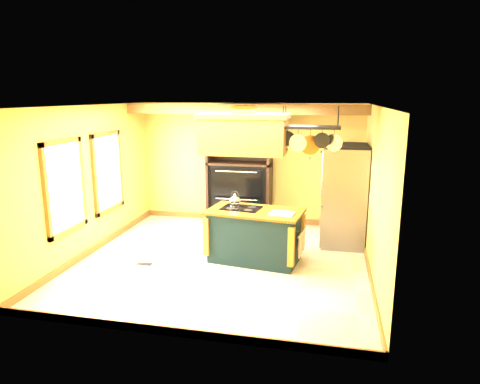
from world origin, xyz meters
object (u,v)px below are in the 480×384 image
at_px(kitchen_island, 255,235).
at_px(range_hood, 244,133).
at_px(refrigerator, 344,197).
at_px(hutch, 240,183).
at_px(pot_rack, 311,134).

xyz_separation_m(kitchen_island, range_hood, (-0.20, -0.00, 1.78)).
relative_size(range_hood, refrigerator, 0.78).
relative_size(range_hood, hutch, 0.60).
height_order(kitchen_island, pot_rack, pot_rack).
bearing_deg(pot_rack, kitchen_island, -179.38).
xyz_separation_m(pot_rack, refrigerator, (0.62, 1.23, -1.33)).
relative_size(kitchen_island, hutch, 0.70).
distance_m(pot_rack, refrigerator, 1.91).
height_order(pot_rack, hutch, pot_rack).
distance_m(range_hood, hutch, 2.52).
distance_m(pot_rack, hutch, 2.95).
distance_m(range_hood, refrigerator, 2.50).
bearing_deg(kitchen_island, pot_rack, 8.48).
bearing_deg(kitchen_island, range_hood, -171.81).
distance_m(kitchen_island, refrigerator, 2.02).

